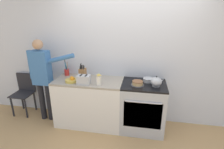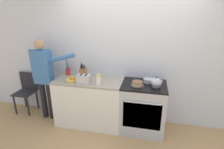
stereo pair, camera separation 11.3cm
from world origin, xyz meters
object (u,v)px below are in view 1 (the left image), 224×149
at_px(utensil_crock, 67,72).
at_px(toaster, 84,80).
at_px(fruit_bowl, 72,80).
at_px(person_baker, 42,74).
at_px(layer_cake, 138,83).
at_px(mixing_bowl, 148,80).
at_px(tea_kettle, 156,82).
at_px(dining_chair, 24,91).
at_px(stove_range, 143,107).
at_px(milk_carton, 99,80).
at_px(knife_block, 83,74).

distance_m(utensil_crock, toaster, 0.61).
distance_m(fruit_bowl, person_baker, 0.64).
xyz_separation_m(layer_cake, mixing_bowl, (0.18, 0.20, -0.00)).
bearing_deg(tea_kettle, mixing_bowl, 125.50).
height_order(layer_cake, fruit_bowl, fruit_bowl).
bearing_deg(dining_chair, layer_cake, 11.69).
relative_size(mixing_bowl, utensil_crock, 0.60).
relative_size(stove_range, milk_carton, 4.34).
relative_size(layer_cake, toaster, 0.95).
distance_m(stove_range, utensil_crock, 1.63).
bearing_deg(toaster, mixing_bowl, 15.26).
distance_m(person_baker, dining_chair, 0.81).
relative_size(tea_kettle, fruit_bowl, 1.04).
height_order(layer_cake, person_baker, person_baker).
xyz_separation_m(stove_range, milk_carton, (-0.77, -0.19, 0.56)).
bearing_deg(utensil_crock, dining_chair, -178.82).
relative_size(stove_range, dining_chair, 1.06).
bearing_deg(tea_kettle, fruit_bowl, -177.32).
height_order(fruit_bowl, milk_carton, milk_carton).
xyz_separation_m(utensil_crock, dining_chair, (-1.02, -0.02, -0.49)).
distance_m(stove_range, layer_cake, 0.51).
xyz_separation_m(stove_range, toaster, (-1.05, -0.18, 0.54)).
bearing_deg(fruit_bowl, dining_chair, 166.71).
bearing_deg(milk_carton, knife_block, 148.26).
relative_size(fruit_bowl, toaster, 0.91).
relative_size(knife_block, toaster, 1.24).
height_order(stove_range, knife_block, knife_block).
bearing_deg(toaster, layer_cake, 6.42).
bearing_deg(milk_carton, stove_range, 13.79).
relative_size(tea_kettle, mixing_bowl, 1.18).
distance_m(tea_kettle, utensil_crock, 1.75).
xyz_separation_m(stove_range, layer_cake, (-0.11, -0.08, 0.49)).
bearing_deg(knife_block, milk_carton, -31.74).
bearing_deg(person_baker, mixing_bowl, 6.14).
xyz_separation_m(knife_block, milk_carton, (0.37, -0.23, -0.01)).
xyz_separation_m(fruit_bowl, milk_carton, (0.53, -0.06, 0.07)).
xyz_separation_m(knife_block, fruit_bowl, (-0.16, -0.17, -0.07)).
distance_m(fruit_bowl, milk_carton, 0.54).
height_order(stove_range, dining_chair, stove_range).
bearing_deg(milk_carton, utensil_crock, 153.59).
bearing_deg(stove_range, utensil_crock, 173.01).
xyz_separation_m(stove_range, utensil_crock, (-1.53, 0.19, 0.53)).
height_order(layer_cake, tea_kettle, tea_kettle).
xyz_separation_m(fruit_bowl, dining_chair, (-1.25, 0.29, -0.45)).
bearing_deg(person_baker, layer_cake, 0.29).
relative_size(tea_kettle, toaster, 0.95).
distance_m(tea_kettle, fruit_bowl, 1.50).
relative_size(milk_carton, person_baker, 0.13).
xyz_separation_m(toaster, dining_chair, (-1.50, 0.35, -0.50)).
xyz_separation_m(stove_range, fruit_bowl, (-1.30, -0.13, 0.49)).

